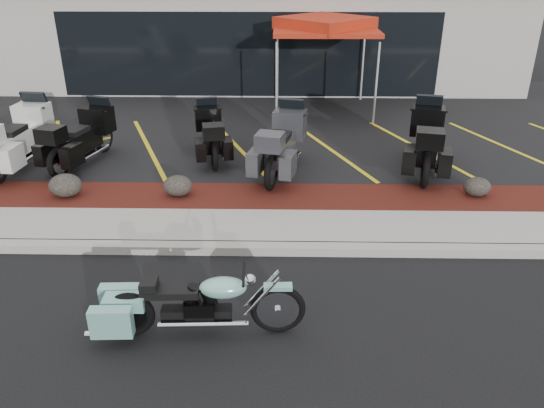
{
  "coord_description": "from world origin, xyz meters",
  "views": [
    {
      "loc": [
        1.06,
        -6.61,
        4.48
      ],
      "look_at": [
        0.91,
        1.2,
        0.74
      ],
      "focal_mm": 35.0,
      "sensor_mm": 36.0,
      "label": 1
    }
  ],
  "objects_px": {
    "hero_cruiser": "(278,302)",
    "touring_white": "(38,123)",
    "traffic_cone": "(203,111)",
    "popup_canopy": "(325,26)"
  },
  "relations": [
    {
      "from": "popup_canopy",
      "to": "touring_white",
      "type": "bearing_deg",
      "value": -174.93
    },
    {
      "from": "hero_cruiser",
      "to": "touring_white",
      "type": "bearing_deg",
      "value": 129.42
    },
    {
      "from": "hero_cruiser",
      "to": "traffic_cone",
      "type": "bearing_deg",
      "value": 101.07
    },
    {
      "from": "touring_white",
      "to": "traffic_cone",
      "type": "relative_size",
      "value": 6.12
    },
    {
      "from": "hero_cruiser",
      "to": "traffic_cone",
      "type": "height_order",
      "value": "hero_cruiser"
    },
    {
      "from": "hero_cruiser",
      "to": "touring_white",
      "type": "xyz_separation_m",
      "value": [
        -5.61,
        6.24,
        0.41
      ]
    },
    {
      "from": "touring_white",
      "to": "traffic_cone",
      "type": "bearing_deg",
      "value": -44.05
    },
    {
      "from": "hero_cruiser",
      "to": "traffic_cone",
      "type": "xyz_separation_m",
      "value": [
        -2.22,
        9.2,
        -0.11
      ]
    },
    {
      "from": "hero_cruiser",
      "to": "traffic_cone",
      "type": "distance_m",
      "value": 9.46
    },
    {
      "from": "touring_white",
      "to": "popup_canopy",
      "type": "relative_size",
      "value": 0.67
    }
  ]
}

